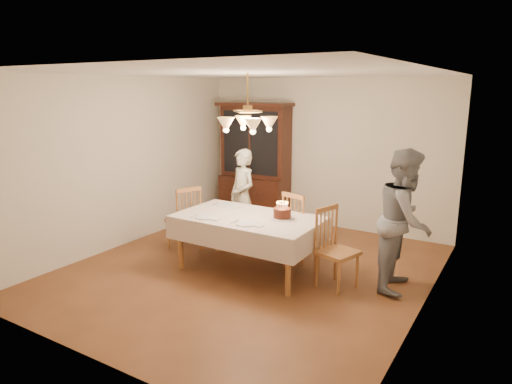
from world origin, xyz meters
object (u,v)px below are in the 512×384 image
Objects in this scene: dining_table at (248,222)px; elderly_woman at (242,196)px; china_hutch at (255,164)px; birthday_cake at (282,214)px; chair_far_side at (301,230)px.

dining_table is 1.27× the size of elderly_woman.
elderly_woman is (-0.71, 0.96, 0.07)m from dining_table.
dining_table is 0.88× the size of china_hutch.
china_hutch is 7.20× the size of birthday_cake.
elderly_woman is (-1.14, 0.23, 0.31)m from chair_far_side.
chair_far_side is 0.70m from birthday_cake.
china_hutch is (-1.27, 2.25, 0.36)m from dining_table.
dining_table is at bearing -60.52° from china_hutch.
birthday_cake is at bearing -9.99° from elderly_woman.
china_hutch is 1.44× the size of elderly_woman.
china_hutch reaches higher than chair_far_side.
elderly_woman is 4.99× the size of birthday_cake.
china_hutch is 2.36m from chair_far_side.
birthday_cake is (1.71, -2.12, -0.22)m from china_hutch.
dining_table is 0.88m from chair_far_side.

